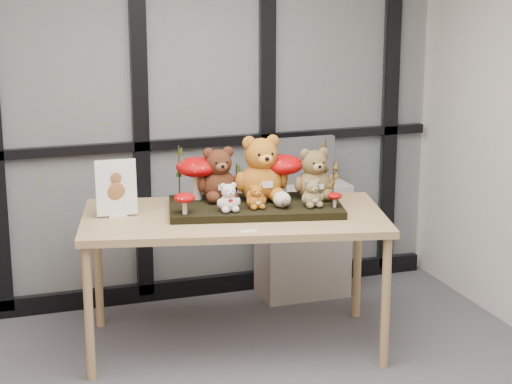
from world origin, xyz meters
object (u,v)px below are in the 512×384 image
object	(u,v)px
bear_white_bow	(228,196)
plush_cream_hedgehog	(282,199)
bear_pooh_yellow	(261,165)
diorama_tray	(255,207)
mushroom_front_left	(185,202)
bear_tan_back	(314,171)
mushroom_front_right	(335,199)
bear_beige_small	(312,191)
display_table	(234,225)
monitor	(303,160)
sign_holder	(116,190)
mushroom_back_right	(282,174)
cabinet	(303,239)
mushroom_back_left	(197,176)
bear_small_yellow	(256,195)
bear_brown_medium	(218,171)

from	to	relation	value
bear_white_bow	plush_cream_hedgehog	bearing A→B (deg)	9.24
bear_pooh_yellow	plush_cream_hedgehog	size ratio (longest dim) A/B	4.18
diorama_tray	mushroom_front_left	xyz separation A→B (m)	(-0.44, -0.08, 0.09)
bear_tan_back	mushroom_front_right	size ratio (longest dim) A/B	3.62
bear_tan_back	bear_beige_small	world-z (taller)	bear_tan_back
display_table	bear_tan_back	distance (m)	0.57
display_table	monitor	distance (m)	0.99
mushroom_front_right	sign_holder	world-z (taller)	sign_holder
mushroom_back_right	bear_white_bow	bearing A→B (deg)	-153.09
monitor	mushroom_front_right	bearing A→B (deg)	-99.51
cabinet	mushroom_back_left	bearing A→B (deg)	-152.71
bear_pooh_yellow	mushroom_front_right	distance (m)	0.48
sign_holder	bear_pooh_yellow	bearing A→B (deg)	-1.31
diorama_tray	bear_small_yellow	bearing A→B (deg)	-92.64
display_table	monitor	xyz separation A→B (m)	(0.69, 0.69, 0.19)
bear_small_yellow	bear_pooh_yellow	bearing A→B (deg)	76.29
bear_white_bow	mushroom_back_left	world-z (taller)	mushroom_back_left
bear_pooh_yellow	bear_small_yellow	distance (m)	0.24
sign_holder	cabinet	size ratio (longest dim) A/B	0.42
cabinet	mushroom_front_left	bearing A→B (deg)	-143.82
bear_pooh_yellow	bear_tan_back	bearing A→B (deg)	-1.16
mushroom_back_left	monitor	size ratio (longest dim) A/B	0.63
mushroom_front_left	mushroom_front_right	distance (m)	0.85
plush_cream_hedgehog	mushroom_back_right	distance (m)	0.25
display_table	bear_pooh_yellow	xyz separation A→B (m)	(0.20, 0.11, 0.32)
monitor	mushroom_back_right	bearing A→B (deg)	-121.96
bear_beige_small	cabinet	bearing A→B (deg)	84.81
cabinet	mushroom_back_right	bearing A→B (deg)	-122.83
bear_beige_small	mushroom_back_left	bearing A→B (deg)	160.00
bear_brown_medium	bear_small_yellow	world-z (taller)	bear_brown_medium
bear_beige_small	cabinet	size ratio (longest dim) A/B	0.23
diorama_tray	bear_brown_medium	xyz separation A→B (m)	(-0.17, 0.16, 0.19)
cabinet	display_table	bearing A→B (deg)	-135.70
mushroom_back_right	sign_holder	world-z (taller)	sign_holder
mushroom_back_right	sign_holder	size ratio (longest dim) A/B	0.86
bear_tan_back	bear_small_yellow	bearing A→B (deg)	-152.84
plush_cream_hedgehog	bear_brown_medium	bearing A→B (deg)	148.78
display_table	mushroom_front_right	xyz separation A→B (m)	(0.54, -0.18, 0.15)
mushroom_back_right	bear_brown_medium	bearing A→B (deg)	170.26
display_table	plush_cream_hedgehog	world-z (taller)	plush_cream_hedgehog
mushroom_back_left	mushroom_front_left	distance (m)	0.34
bear_white_bow	bear_tan_back	bearing A→B (deg)	23.65
bear_small_yellow	mushroom_front_right	size ratio (longest dim) A/B	1.68
bear_tan_back	mushroom_back_left	xyz separation A→B (m)	(-0.65, 0.21, -0.03)
bear_tan_back	plush_cream_hedgehog	world-z (taller)	bear_tan_back
bear_brown_medium	mushroom_front_right	world-z (taller)	bear_brown_medium
plush_cream_hedgehog	mushroom_front_left	xyz separation A→B (m)	(-0.55, 0.04, 0.02)
diorama_tray	mushroom_back_left	bearing A→B (deg)	156.95
bear_small_yellow	bear_white_bow	size ratio (longest dim) A/B	0.86
bear_small_yellow	monitor	bearing A→B (deg)	65.61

